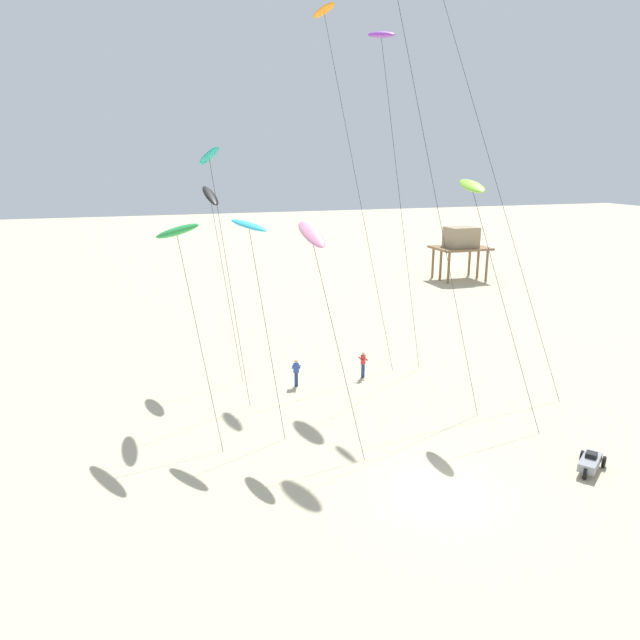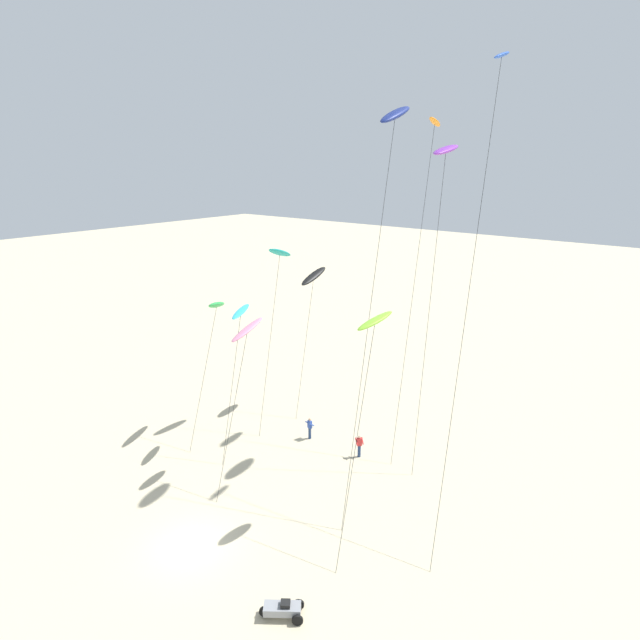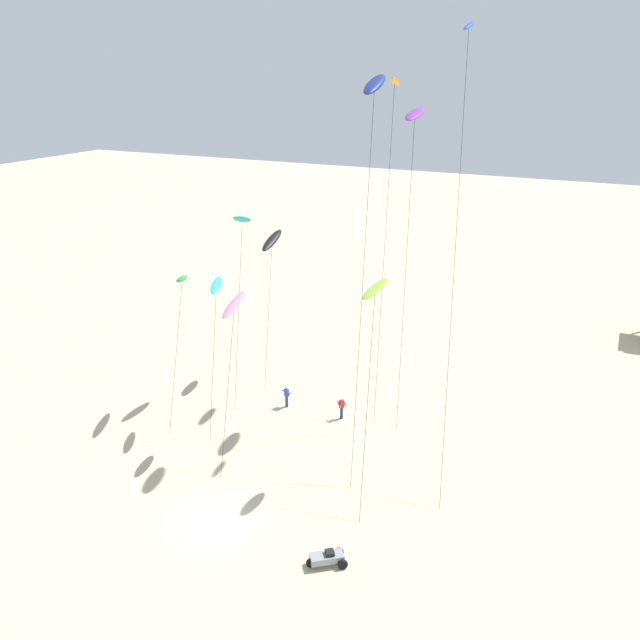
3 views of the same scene
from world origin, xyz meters
TOP-DOWN VIEW (x-y plane):
  - ground_plane at (0.00, 0.00)m, footprint 260.00×260.00m
  - kite_lime at (5.93, 8.59)m, footprint 2.08×6.72m
  - kite_cyan at (-5.67, 9.74)m, footprint 1.80×4.54m
  - kite_orange at (2.12, 21.54)m, footprint 2.81×9.08m
  - kite_green at (-9.05, 10.53)m, footprint 2.54×5.83m
  - kite_black at (-6.31, 18.48)m, footprint 1.49×5.22m
  - kite_pink at (-3.07, 7.81)m, footprint 1.71×5.77m
  - kite_purple at (4.74, 18.22)m, footprint 1.91×6.34m
  - kite_navy at (3.55, 13.83)m, footprint 2.79×9.41m
  - kite_teal at (-6.72, 14.96)m, footprint 1.77×5.39m
  - kite_blue at (7.89, 17.96)m, footprint 3.63×13.08m
  - kite_flyer_nearest at (1.95, 13.33)m, footprint 0.73×0.73m
  - kite_flyer_middle at (-2.42, 13.17)m, footprint 0.63×0.61m
  - beach_buggy at (7.13, -0.35)m, footprint 1.98×1.79m

SIDE VIEW (x-z plane):
  - ground_plane at x=0.00m, z-range 0.00..0.00m
  - beach_buggy at x=7.13m, z-range 0.02..0.84m
  - kite_flyer_nearest at x=1.95m, z-range 0.06..1.73m
  - kite_flyer_middle at x=-2.42m, z-range 0.06..1.73m
  - kite_pink at x=-3.07m, z-range 4.51..14.96m
  - kite_green at x=-9.05m, z-range 4.53..15.07m
  - kite_cyan at x=-5.67m, z-range 4.82..15.21m
  - kite_black at x=-6.31m, z-range 5.11..16.84m
  - kite_lime at x=5.93m, z-range 5.61..17.95m
  - kite_teal at x=-6.72m, z-range 6.25..20.30m
  - kite_purple at x=4.74m, z-range 10.00..31.16m
  - kite_orange at x=2.12m, z-range 10.69..33.71m
  - kite_navy at x=3.55m, z-range 10.81..34.14m
  - kite_blue at x=7.89m, z-range 11.87..38.17m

